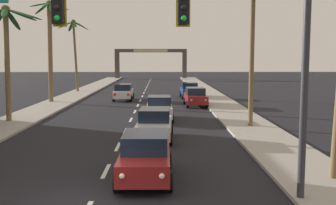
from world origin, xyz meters
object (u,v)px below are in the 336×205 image
(traffic_signal_mast, at_px, (189,32))
(palm_left_third, at_px, (50,37))
(sedan_fifth_in_queue, at_px, (159,108))
(palm_right_second, at_px, (252,13))
(palm_left_second, at_px, (6,35))
(town_gateway_arch, at_px, (151,59))
(sedan_oncoming_far, at_px, (124,92))
(sedan_parked_mid_kerb, at_px, (189,90))
(sedan_lead_at_stop_bar, at_px, (145,156))
(sedan_third_in_queue, at_px, (155,124))
(palm_left_farthest, at_px, (74,39))
(sedan_parked_nearest_kerb, at_px, (195,97))

(traffic_signal_mast, relative_size, palm_left_third, 1.12)
(sedan_fifth_in_queue, relative_size, palm_right_second, 0.47)
(traffic_signal_mast, distance_m, sedan_fifth_in_queue, 17.03)
(palm_left_second, xyz_separation_m, palm_left_third, (-0.37, 11.96, 0.46))
(sedan_fifth_in_queue, distance_m, town_gateway_arch, 55.80)
(sedan_fifth_in_queue, height_order, palm_left_second, palm_left_second)
(traffic_signal_mast, height_order, palm_left_third, palm_left_third)
(palm_right_second, bearing_deg, sedan_oncoming_far, 119.82)
(palm_right_second, height_order, town_gateway_arch, palm_right_second)
(sedan_oncoming_far, bearing_deg, sedan_parked_mid_kerb, 17.96)
(palm_left_second, bearing_deg, traffic_signal_mast, -54.14)
(sedan_lead_at_stop_bar, height_order, sedan_third_in_queue, same)
(sedan_fifth_in_queue, relative_size, sedan_parked_mid_kerb, 1.00)
(sedan_lead_at_stop_bar, height_order, sedan_oncoming_far, same)
(traffic_signal_mast, bearing_deg, sedan_parked_mid_kerb, 85.93)
(palm_right_second, relative_size, town_gateway_arch, 0.64)
(traffic_signal_mast, bearing_deg, palm_left_farthest, 106.58)
(palm_right_second, bearing_deg, sedan_third_in_queue, -148.37)
(traffic_signal_mast, distance_m, palm_right_second, 14.06)
(traffic_signal_mast, bearing_deg, sedan_oncoming_far, 99.05)
(palm_left_third, xyz_separation_m, palm_left_farthest, (-0.24, 12.02, 0.28))
(sedan_lead_at_stop_bar, relative_size, palm_left_third, 0.46)
(sedan_parked_mid_kerb, xyz_separation_m, palm_left_second, (-13.37, -16.49, 5.06))
(sedan_lead_at_stop_bar, xyz_separation_m, palm_left_farthest, (-10.32, 36.90, 5.80))
(sedan_lead_at_stop_bar, distance_m, palm_left_farthest, 38.75)
(sedan_third_in_queue, xyz_separation_m, palm_left_farthest, (-10.55, 29.89, 5.80))
(sedan_parked_mid_kerb, bearing_deg, sedan_third_in_queue, -98.71)
(sedan_third_in_queue, relative_size, sedan_parked_mid_kerb, 1.01)
(palm_left_third, bearing_deg, sedan_parked_mid_kerb, 18.27)
(sedan_fifth_in_queue, bearing_deg, town_gateway_arch, 92.08)
(traffic_signal_mast, bearing_deg, sedan_fifth_in_queue, 93.32)
(sedan_fifth_in_queue, distance_m, palm_left_third, 16.09)
(palm_left_third, bearing_deg, palm_right_second, -41.26)
(sedan_lead_at_stop_bar, height_order, palm_left_farthest, palm_left_farthest)
(sedan_parked_mid_kerb, bearing_deg, town_gateway_arch, 97.41)
(palm_left_third, xyz_separation_m, palm_right_second, (16.22, -14.23, 0.76))
(sedan_oncoming_far, bearing_deg, sedan_lead_at_stop_bar, -83.03)
(sedan_parked_mid_kerb, distance_m, palm_left_second, 21.82)
(palm_right_second, bearing_deg, palm_left_second, 171.84)
(sedan_lead_at_stop_bar, bearing_deg, traffic_signal_mast, -60.24)
(sedan_parked_nearest_kerb, bearing_deg, palm_left_second, -145.72)
(sedan_lead_at_stop_bar, bearing_deg, town_gateway_arch, 91.30)
(sedan_third_in_queue, xyz_separation_m, palm_left_third, (-10.30, 17.87, 5.52))
(sedan_lead_at_stop_bar, distance_m, palm_right_second, 13.81)
(sedan_oncoming_far, height_order, palm_left_farthest, palm_left_farthest)
(palm_right_second, xyz_separation_m, town_gateway_arch, (-7.72, 59.04, -3.11))
(sedan_parked_nearest_kerb, distance_m, palm_right_second, 13.25)
(sedan_lead_at_stop_bar, relative_size, sedan_third_in_queue, 0.99)
(sedan_parked_mid_kerb, xyz_separation_m, town_gateway_arch, (-5.24, 40.27, 3.17))
(traffic_signal_mast, xyz_separation_m, sedan_parked_nearest_kerb, (2.30, 24.49, -4.29))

